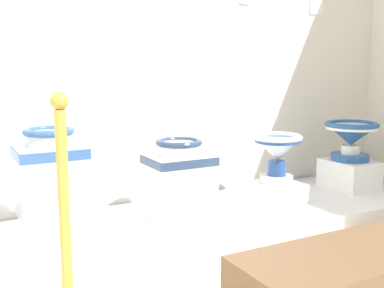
{
  "coord_description": "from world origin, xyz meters",
  "views": [
    {
      "loc": [
        0.9,
        -0.05,
        1.02
      ],
      "look_at": [
        2.23,
        2.39,
        0.58
      ],
      "focal_mm": 43.6,
      "sensor_mm": 36.0,
      "label": 1
    }
  ],
  "objects_px": {
    "antique_toilet_slender_white": "(277,150)",
    "antique_toilet_leftmost": "(179,174)",
    "antique_toilet_broad_patterned": "(51,171)",
    "plinth_block_leftmost": "(179,213)",
    "plinth_block_broad_patterned": "(53,227)",
    "info_placard_fifth": "(317,5)",
    "antique_toilet_tall_cobalt": "(351,135)",
    "stanchion_post_near_left": "(68,285)",
    "plinth_block_tall_cobalt": "(349,174)",
    "plinth_block_slender_white": "(276,192)"
  },
  "relations": [
    {
      "from": "plinth_block_broad_patterned",
      "to": "antique_toilet_leftmost",
      "type": "relative_size",
      "value": 0.77
    },
    {
      "from": "antique_toilet_slender_white",
      "to": "plinth_block_tall_cobalt",
      "type": "relative_size",
      "value": 0.9
    },
    {
      "from": "plinth_block_broad_patterned",
      "to": "stanchion_post_near_left",
      "type": "relative_size",
      "value": 0.35
    },
    {
      "from": "plinth_block_broad_patterned",
      "to": "antique_toilet_slender_white",
      "type": "bearing_deg",
      "value": 0.77
    },
    {
      "from": "plinth_block_broad_patterned",
      "to": "antique_toilet_leftmost",
      "type": "height_order",
      "value": "antique_toilet_leftmost"
    },
    {
      "from": "plinth_block_tall_cobalt",
      "to": "plinth_block_broad_patterned",
      "type": "bearing_deg",
      "value": -179.02
    },
    {
      "from": "antique_toilet_leftmost",
      "to": "stanchion_post_near_left",
      "type": "xyz_separation_m",
      "value": [
        -0.89,
        -0.88,
        -0.13
      ]
    },
    {
      "from": "antique_toilet_slender_white",
      "to": "stanchion_post_near_left",
      "type": "xyz_separation_m",
      "value": [
        -1.64,
        -0.87,
        -0.22
      ]
    },
    {
      "from": "antique_toilet_broad_patterned",
      "to": "plinth_block_tall_cobalt",
      "type": "bearing_deg",
      "value": 0.98
    },
    {
      "from": "plinth_block_leftmost",
      "to": "plinth_block_tall_cobalt",
      "type": "bearing_deg",
      "value": 0.38
    },
    {
      "from": "antique_toilet_leftmost",
      "to": "plinth_block_tall_cobalt",
      "type": "xyz_separation_m",
      "value": [
        1.46,
        0.01,
        -0.16
      ]
    },
    {
      "from": "plinth_block_leftmost",
      "to": "antique_toilet_tall_cobalt",
      "type": "distance_m",
      "value": 1.51
    },
    {
      "from": "stanchion_post_near_left",
      "to": "antique_toilet_tall_cobalt",
      "type": "bearing_deg",
      "value": 20.73
    },
    {
      "from": "plinth_block_broad_patterned",
      "to": "plinth_block_leftmost",
      "type": "relative_size",
      "value": 0.94
    },
    {
      "from": "plinth_block_broad_patterned",
      "to": "antique_toilet_leftmost",
      "type": "distance_m",
      "value": 0.79
    },
    {
      "from": "antique_toilet_slender_white",
      "to": "plinth_block_tall_cobalt",
      "type": "distance_m",
      "value": 0.76
    },
    {
      "from": "antique_toilet_broad_patterned",
      "to": "stanchion_post_near_left",
      "type": "xyz_separation_m",
      "value": [
        -0.13,
        -0.85,
        -0.24
      ]
    },
    {
      "from": "antique_toilet_broad_patterned",
      "to": "antique_toilet_tall_cobalt",
      "type": "height_order",
      "value": "antique_toilet_broad_patterned"
    },
    {
      "from": "antique_toilet_broad_patterned",
      "to": "plinth_block_leftmost",
      "type": "xyz_separation_m",
      "value": [
        0.76,
        0.03,
        -0.35
      ]
    },
    {
      "from": "plinth_block_broad_patterned",
      "to": "plinth_block_slender_white",
      "type": "relative_size",
      "value": 1.06
    },
    {
      "from": "plinth_block_tall_cobalt",
      "to": "info_placard_fifth",
      "type": "distance_m",
      "value": 1.38
    },
    {
      "from": "antique_toilet_slender_white",
      "to": "antique_toilet_leftmost",
      "type": "bearing_deg",
      "value": 179.38
    },
    {
      "from": "antique_toilet_broad_patterned",
      "to": "plinth_block_leftmost",
      "type": "bearing_deg",
      "value": 2.12
    },
    {
      "from": "plinth_block_leftmost",
      "to": "antique_toilet_leftmost",
      "type": "bearing_deg",
      "value": -90.0
    },
    {
      "from": "antique_toilet_leftmost",
      "to": "antique_toilet_slender_white",
      "type": "height_order",
      "value": "antique_toilet_leftmost"
    },
    {
      "from": "plinth_block_leftmost",
      "to": "info_placard_fifth",
      "type": "distance_m",
      "value": 2.07
    },
    {
      "from": "antique_toilet_slender_white",
      "to": "info_placard_fifth",
      "type": "xyz_separation_m",
      "value": [
        0.73,
        0.46,
        1.05
      ]
    },
    {
      "from": "plinth_block_leftmost",
      "to": "antique_toilet_slender_white",
      "type": "bearing_deg",
      "value": -0.62
    },
    {
      "from": "antique_toilet_tall_cobalt",
      "to": "info_placard_fifth",
      "type": "height_order",
      "value": "info_placard_fifth"
    },
    {
      "from": "plinth_block_broad_patterned",
      "to": "antique_toilet_leftmost",
      "type": "xyz_separation_m",
      "value": [
        0.76,
        0.03,
        0.2
      ]
    },
    {
      "from": "antique_toilet_leftmost",
      "to": "plinth_block_tall_cobalt",
      "type": "distance_m",
      "value": 1.47
    },
    {
      "from": "antique_toilet_tall_cobalt",
      "to": "stanchion_post_near_left",
      "type": "xyz_separation_m",
      "value": [
        -2.35,
        -0.89,
        -0.27
      ]
    },
    {
      "from": "antique_toilet_broad_patterned",
      "to": "plinth_block_leftmost",
      "type": "distance_m",
      "value": 0.84
    },
    {
      "from": "antique_toilet_leftmost",
      "to": "plinth_block_slender_white",
      "type": "bearing_deg",
      "value": -0.62
    },
    {
      "from": "antique_toilet_leftmost",
      "to": "antique_toilet_slender_white",
      "type": "bearing_deg",
      "value": -0.62
    },
    {
      "from": "plinth_block_leftmost",
      "to": "plinth_block_slender_white",
      "type": "height_order",
      "value": "plinth_block_slender_white"
    },
    {
      "from": "antique_toilet_tall_cobalt",
      "to": "antique_toilet_broad_patterned",
      "type": "bearing_deg",
      "value": -179.02
    },
    {
      "from": "plinth_block_leftmost",
      "to": "stanchion_post_near_left",
      "type": "xyz_separation_m",
      "value": [
        -0.89,
        -0.88,
        0.11
      ]
    },
    {
      "from": "info_placard_fifth",
      "to": "plinth_block_leftmost",
      "type": "bearing_deg",
      "value": -162.81
    },
    {
      "from": "antique_toilet_broad_patterned",
      "to": "antique_toilet_slender_white",
      "type": "distance_m",
      "value": 1.51
    },
    {
      "from": "antique_toilet_slender_white",
      "to": "info_placard_fifth",
      "type": "distance_m",
      "value": 1.36
    },
    {
      "from": "plinth_block_broad_patterned",
      "to": "antique_toilet_tall_cobalt",
      "type": "bearing_deg",
      "value": 0.98
    },
    {
      "from": "antique_toilet_leftmost",
      "to": "stanchion_post_near_left",
      "type": "relative_size",
      "value": 0.45
    },
    {
      "from": "plinth_block_tall_cobalt",
      "to": "info_placard_fifth",
      "type": "height_order",
      "value": "info_placard_fifth"
    },
    {
      "from": "plinth_block_tall_cobalt",
      "to": "plinth_block_slender_white",
      "type": "bearing_deg",
      "value": -178.59
    },
    {
      "from": "plinth_block_slender_white",
      "to": "stanchion_post_near_left",
      "type": "bearing_deg",
      "value": -151.97
    },
    {
      "from": "plinth_block_leftmost",
      "to": "info_placard_fifth",
      "type": "xyz_separation_m",
      "value": [
        1.48,
        0.46,
        1.38
      ]
    },
    {
      "from": "antique_toilet_broad_patterned",
      "to": "info_placard_fifth",
      "type": "distance_m",
      "value": 2.51
    },
    {
      "from": "plinth_block_broad_patterned",
      "to": "plinth_block_tall_cobalt",
      "type": "height_order",
      "value": "plinth_block_tall_cobalt"
    },
    {
      "from": "plinth_block_leftmost",
      "to": "antique_toilet_leftmost",
      "type": "distance_m",
      "value": 0.24
    }
  ]
}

